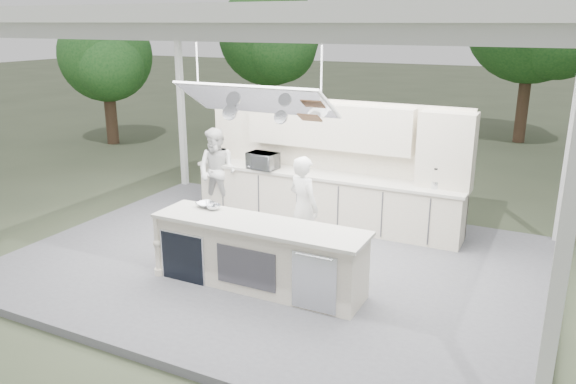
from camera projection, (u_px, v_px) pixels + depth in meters
The scene contains 12 objects.
ground at pixel (276, 267), 8.85m from camera, with size 90.00×90.00×0.00m, color #404932.
stage_deck at pixel (276, 263), 8.83m from camera, with size 8.00×6.00×0.12m, color #5D5D62.
tent at pixel (275, 21), 7.76m from camera, with size 8.20×6.20×3.86m.
demo_island at pixel (257, 255), 7.82m from camera, with size 3.10×0.79×0.95m.
back_counter at pixel (324, 198), 10.30m from camera, with size 5.08×0.72×0.95m.
back_wall_unit at pixel (353, 146), 10.01m from camera, with size 5.05×0.48×2.25m.
tree_cluster at pixel (427, 37), 16.33m from camera, with size 19.55×9.40×5.85m.
head_chef at pixel (303, 207), 8.75m from camera, with size 0.60×0.39×1.63m, color white.
sous_chef at pixel (217, 172), 10.75m from camera, with size 0.81×0.63×1.67m, color silver.
toaster_oven at pixel (263, 161), 10.45m from camera, with size 0.55×0.38×0.31m, color silver.
bowl_large at pixel (206, 205), 8.33m from camera, with size 0.27×0.27×0.07m, color #BABDC2.
bowl_small at pixel (213, 207), 8.22m from camera, with size 0.21×0.21×0.07m, color silver.
Camera 1 is at (3.79, -7.18, 3.71)m, focal length 35.00 mm.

